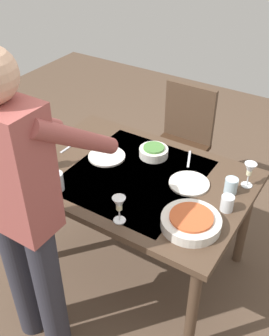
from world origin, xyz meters
TOP-DOWN VIEW (x-y plane):
  - ground_plane at (0.00, 0.00)m, footprint 6.00×6.00m
  - dining_table at (0.00, 0.00)m, footprint 1.32×0.91m
  - chair_near at (0.09, -0.84)m, footprint 0.40×0.40m
  - person_server at (0.14, 0.72)m, footprint 0.42×0.61m
  - wine_bottle at (0.53, 0.27)m, footprint 0.07×0.07m
  - wine_glass_left at (-0.14, 0.37)m, footprint 0.07×0.07m
  - wine_glass_right at (-0.59, -0.25)m, footprint 0.07×0.07m
  - water_cup_near_left at (-0.57, -0.00)m, footprint 0.07×0.07m
  - water_cup_near_right at (-0.53, -0.15)m, footprint 0.07×0.07m
  - water_cup_far_left at (0.29, 0.34)m, footprint 0.08×0.08m
  - serving_bowl_pasta at (-0.46, 0.21)m, footprint 0.30×0.30m
  - side_bowl_salad at (0.01, -0.23)m, footprint 0.18×0.18m
  - dinner_plate_near at (0.25, -0.07)m, footprint 0.23×0.23m
  - dinner_plate_far at (-0.31, -0.09)m, footprint 0.23×0.23m
  - table_knife at (0.51, -0.05)m, footprint 0.02×0.20m
  - table_fork at (-0.20, -0.32)m, footprint 0.08×0.17m

SIDE VIEW (x-z plane):
  - ground_plane at x=0.00m, z-range 0.00..0.00m
  - chair_near at x=0.09m, z-range 0.07..0.98m
  - dining_table at x=0.00m, z-range 0.29..1.02m
  - table_knife at x=0.51m, z-range 0.73..0.74m
  - table_fork at x=-0.20m, z-range 0.73..0.74m
  - dinner_plate_near at x=0.25m, z-range 0.73..0.75m
  - dinner_plate_far at x=-0.31m, z-range 0.73..0.75m
  - serving_bowl_pasta at x=-0.46m, z-range 0.73..0.80m
  - side_bowl_salad at x=0.01m, z-range 0.73..0.80m
  - water_cup_near_left at x=-0.57m, z-range 0.73..0.82m
  - water_cup_near_right at x=-0.53m, z-range 0.73..0.82m
  - water_cup_far_left at x=0.29m, z-range 0.73..0.84m
  - wine_glass_left at x=-0.14m, z-range 0.76..0.91m
  - wine_glass_right at x=-0.59m, z-range 0.76..0.91m
  - wine_bottle at x=0.53m, z-range 0.70..0.99m
  - person_server at x=0.14m, z-range 0.12..1.81m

